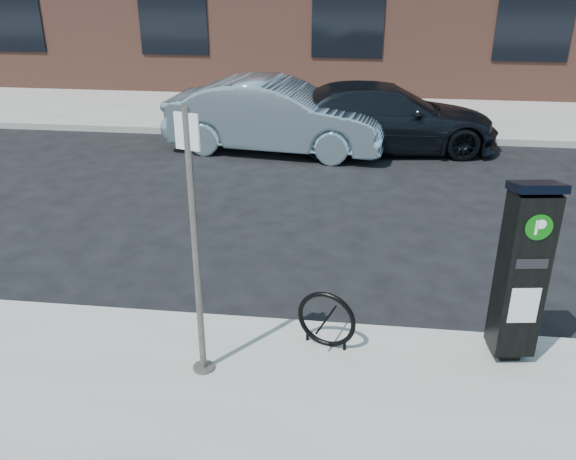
% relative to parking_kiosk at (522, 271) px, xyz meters
% --- Properties ---
extents(ground, '(120.00, 120.00, 0.00)m').
position_rel_parking_kiosk_xyz_m(ground, '(-2.16, 0.35, -1.16)').
color(ground, black).
rests_on(ground, ground).
extents(sidewalk_far, '(60.00, 12.00, 0.15)m').
position_rel_parking_kiosk_xyz_m(sidewalk_far, '(-2.16, 14.35, -1.08)').
color(sidewalk_far, gray).
rests_on(sidewalk_far, ground).
extents(curb_near, '(60.00, 0.12, 0.16)m').
position_rel_parking_kiosk_xyz_m(curb_near, '(-2.16, 0.33, -1.08)').
color(curb_near, '#9E9B93').
rests_on(curb_near, ground).
extents(curb_far, '(60.00, 0.12, 0.16)m').
position_rel_parking_kiosk_xyz_m(curb_far, '(-2.16, 8.37, -1.08)').
color(curb_far, '#9E9B93').
rests_on(curb_far, ground).
extents(parking_kiosk, '(0.50, 0.46, 1.97)m').
position_rel_parking_kiosk_xyz_m(parking_kiosk, '(0.00, 0.00, 0.00)').
color(parking_kiosk, black).
rests_on(parking_kiosk, sidewalk_near).
extents(sign_pole, '(0.23, 0.22, 2.69)m').
position_rel_parking_kiosk_xyz_m(sign_pole, '(-3.11, -0.61, 0.33)').
color(sign_pole, '#615C56').
rests_on(sign_pole, sidewalk_near).
extents(bike_rack, '(0.64, 0.25, 0.65)m').
position_rel_parking_kiosk_xyz_m(bike_rack, '(-1.91, -0.05, -0.69)').
color(bike_rack, black).
rests_on(bike_rack, sidewalk_near).
extents(car_silver, '(4.88, 2.17, 1.56)m').
position_rel_parking_kiosk_xyz_m(car_silver, '(-3.47, 7.36, -0.38)').
color(car_silver, '#90AAB8').
rests_on(car_silver, ground).
extents(car_dark, '(5.16, 2.65, 1.43)m').
position_rel_parking_kiosk_xyz_m(car_dark, '(-1.16, 7.75, -0.44)').
color(car_dark, black).
rests_on(car_dark, ground).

